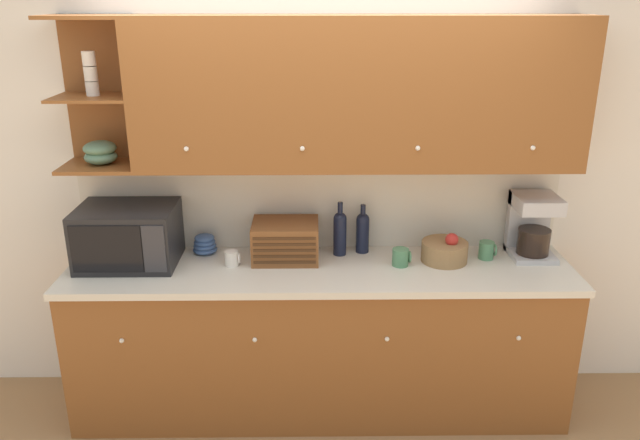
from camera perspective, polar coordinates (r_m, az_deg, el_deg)
The scene contains 15 objects.
ground_plane at distance 4.29m, azimuth -0.04°, elevation -14.01°, with size 24.00×24.00×0.00m, color #9E754C.
wall_back at distance 3.76m, azimuth -0.05°, elevation 2.97°, with size 5.26×0.06×2.60m.
counter_unit at distance 3.78m, azimuth 0.02°, elevation -10.72°, with size 2.88×0.65×0.93m.
backsplash_panel at distance 3.75m, azimuth -0.04°, elevation 1.48°, with size 2.86×0.01×0.55m.
upper_cabinets at distance 3.44m, azimuth 2.88°, elevation 11.43°, with size 2.86×0.37×0.81m.
microwave at distance 3.72m, azimuth -17.14°, elevation -1.36°, with size 0.55×0.42×0.34m.
bowl_stack_on_counter at distance 3.79m, azimuth -10.48°, elevation -2.21°, with size 0.14×0.14×0.12m.
mug_patterned_third at distance 3.60m, azimuth -8.03°, elevation -3.50°, with size 0.09×0.08×0.09m.
bread_box at distance 3.64m, azimuth -3.17°, elevation -1.90°, with size 0.38×0.30×0.22m.
wine_bottle at distance 3.68m, azimuth 1.83°, elevation -1.03°, with size 0.08×0.08×0.33m.
second_wine_bottle at distance 3.73m, azimuth 3.92°, elevation -0.97°, with size 0.08×0.08×0.30m.
mug at distance 3.59m, azimuth 7.42°, elevation -3.39°, with size 0.11×0.09×0.10m.
fruit_basket at distance 3.69m, azimuth 11.33°, elevation -2.79°, with size 0.27×0.27×0.18m.
mug_blue_second at distance 3.78m, azimuth 15.01°, elevation -2.68°, with size 0.10×0.09×0.10m.
coffee_maker at distance 3.86m, azimuth 18.85°, elevation -0.43°, with size 0.25×0.27×0.38m.
Camera 1 is at (-0.04, -3.57, 2.39)m, focal length 35.00 mm.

